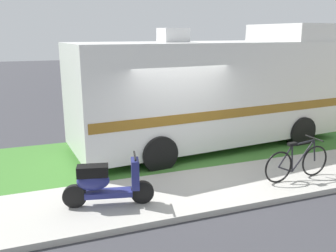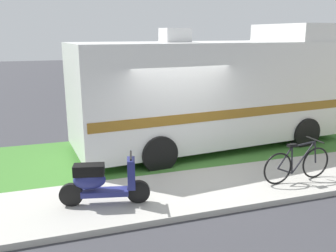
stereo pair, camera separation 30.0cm
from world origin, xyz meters
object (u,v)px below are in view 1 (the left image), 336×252
at_px(scooter, 105,183).
at_px(pickup_truck_near, 224,88).
at_px(motorhome_rv, 213,90).
at_px(bicycle, 297,162).

height_order(scooter, pickup_truck_near, pickup_truck_near).
distance_m(motorhome_rv, pickup_truck_near, 5.14).
xyz_separation_m(motorhome_rv, scooter, (-3.73, -3.00, -1.10)).
bearing_deg(pickup_truck_near, bicycle, -106.88).
relative_size(motorhome_rv, pickup_truck_near, 1.42).
bearing_deg(bicycle, pickup_truck_near, 73.12).
distance_m(motorhome_rv, bicycle, 3.44).
distance_m(motorhome_rv, scooter, 4.90).
relative_size(scooter, bicycle, 0.97).
relative_size(bicycle, pickup_truck_near, 0.30).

